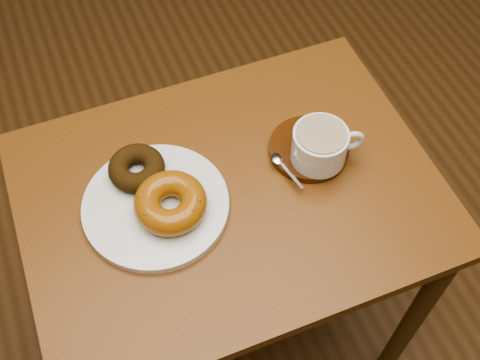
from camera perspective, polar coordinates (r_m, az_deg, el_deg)
name	(u,v)px	position (r m, az deg, el deg)	size (l,w,h in m)	color
cafe_table	(231,221)	(1.18, -0.90, -3.91)	(0.75, 0.57, 0.70)	brown
donut_plate	(156,205)	(1.06, -7.98, -2.41)	(0.26, 0.26, 0.02)	silver
donut_cinnamon	(137,168)	(1.08, -9.78, 1.12)	(0.10, 0.10, 0.04)	#321F0A
donut_caramel	(170,203)	(1.03, -6.61, -2.15)	(0.14, 0.14, 0.05)	#9A5710
saucer	(309,149)	(1.13, 6.55, 2.97)	(0.15, 0.15, 0.02)	#3C1B08
coffee_cup	(321,145)	(1.09, 7.65, 3.30)	(0.13, 0.10, 0.07)	silver
teaspoon	(280,162)	(1.10, 3.78, 1.74)	(0.03, 0.09, 0.01)	silver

